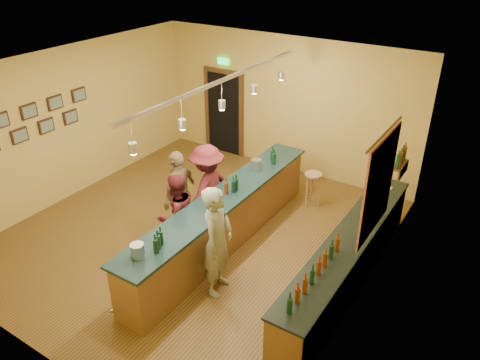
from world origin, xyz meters
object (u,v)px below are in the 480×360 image
Objects in this scene: customer_a at (177,215)px; bar_stool at (313,180)px; bartender at (217,241)px; customer_c at (207,190)px; customer_b at (180,194)px; back_counter at (347,260)px; tasting_bar at (224,217)px.

customer_a is 3.12m from bar_stool.
bar_stool is (0.14, 3.25, -0.33)m from bartender.
bar_stool is (1.29, 1.95, -0.29)m from customer_c.
customer_b is 0.52m from customer_c.
customer_a reaches higher than back_counter.
tasting_bar is 2.84× the size of customer_c.
tasting_bar is 2.70× the size of bartender.
customer_c is (0.38, 0.36, 0.03)m from customer_b.
customer_a is at bearing 24.13° from customer_b.
bartender is 1.80m from customer_b.
customer_c is at bearing -123.62° from bar_stool.
bartender is 1.28m from customer_a.
customer_c is at bearing 123.86° from customer_b.
customer_a is (-1.19, 0.44, -0.16)m from bartender.
bartender reaches higher than tasting_bar.
tasting_bar is 3.27× the size of customer_a.
bar_stool is at bearing 147.73° from customer_c.
customer_c is (-0.55, 0.25, 0.29)m from tasting_bar.
customer_b is 0.97× the size of customer_c.
customer_c reaches higher than bar_stool.
back_counter is 2.41× the size of bartender.
tasting_bar is at bearing 17.44° from bartender.
customer_c is at bearing 155.09° from tasting_bar.
customer_b is at bearing -125.90° from bar_stool.
customer_a is 0.87× the size of customer_c.
bar_stool is (1.33, 2.81, -0.17)m from customer_a.
customer_b is (-1.53, 0.94, -0.07)m from bartender.
tasting_bar reaches higher than bar_stool.
back_counter is at bearing -66.65° from bartender.
customer_a is 2.07× the size of bar_stool.
back_counter is at bearing 85.14° from customer_b.
customer_c reaches higher than customer_b.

